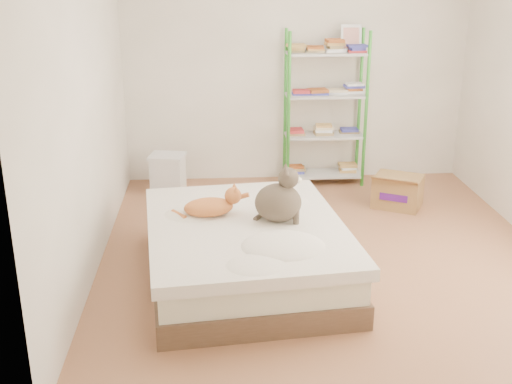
{
  "coord_description": "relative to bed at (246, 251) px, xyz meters",
  "views": [
    {
      "loc": [
        -0.93,
        -4.97,
        2.38
      ],
      "look_at": [
        -0.6,
        -0.12,
        0.62
      ],
      "focal_mm": 45.0,
      "sensor_mm": 36.0,
      "label": 1
    }
  ],
  "objects": [
    {
      "name": "shelf_unit",
      "position": [
        1.0,
        2.3,
        0.65
      ],
      "size": [
        0.88,
        0.36,
        1.74
      ],
      "color": "green",
      "rests_on": "ground"
    },
    {
      "name": "grey_cat",
      "position": [
        0.25,
        0.03,
        0.46
      ],
      "size": [
        0.41,
        0.36,
        0.44
      ],
      "primitive_type": null,
      "rotation": [
        0.0,
        0.0,
        1.48
      ],
      "color": "brown",
      "rests_on": "bed"
    },
    {
      "name": "room",
      "position": [
        0.7,
        0.42,
        1.06
      ],
      "size": [
        3.81,
        4.21,
        2.61
      ],
      "color": "#9C6746",
      "rests_on": "ground"
    },
    {
      "name": "white_bin",
      "position": [
        -0.73,
        2.08,
        -0.02
      ],
      "size": [
        0.42,
        0.38,
        0.42
      ],
      "rotation": [
        0.0,
        0.0,
        -0.18
      ],
      "color": "white",
      "rests_on": "ground"
    },
    {
      "name": "orange_cat",
      "position": [
        -0.28,
        0.17,
        0.33
      ],
      "size": [
        0.49,
        0.31,
        0.19
      ],
      "primitive_type": null,
      "rotation": [
        0.0,
        0.0,
        0.13
      ],
      "color": "#D38249",
      "rests_on": "bed"
    },
    {
      "name": "bed",
      "position": [
        0.0,
        0.0,
        0.0
      ],
      "size": [
        1.68,
        2.01,
        0.47
      ],
      "rotation": [
        0.0,
        0.0,
        0.11
      ],
      "color": "brown",
      "rests_on": "ground"
    },
    {
      "name": "cardboard_box",
      "position": [
        1.63,
        1.48,
        -0.07
      ],
      "size": [
        0.58,
        0.61,
        0.38
      ],
      "rotation": [
        0.0,
        0.0,
        -0.49
      ],
      "color": "#A1804A",
      "rests_on": "ground"
    }
  ]
}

